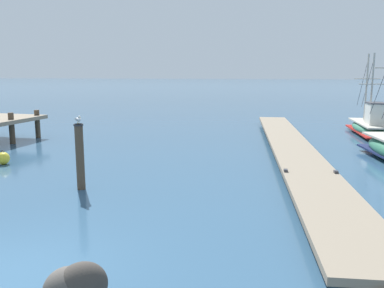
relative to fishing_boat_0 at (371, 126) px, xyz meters
The scene contains 6 objects.
floating_dock 8.68m from the fishing_boat_0, 123.87° to the right, with size 3.52×23.79×0.53m.
fishing_boat_0 is the anchor object (origin of this frame).
mooring_piling 18.00m from the fishing_boat_0, 130.57° to the right, with size 0.30×0.30×2.10m.
perched_seagull 18.08m from the fishing_boat_0, 130.58° to the right, with size 0.30×0.30×0.26m.
shore_rock_mid_cluster 21.78m from the fishing_boat_0, 113.73° to the right, with size 1.22×1.10×0.79m.
mooring_buoy 19.73m from the fishing_boat_0, 146.06° to the right, with size 0.51×0.51×0.58m.
Camera 1 is at (4.73, -6.01, 3.70)m, focal length 38.14 mm.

